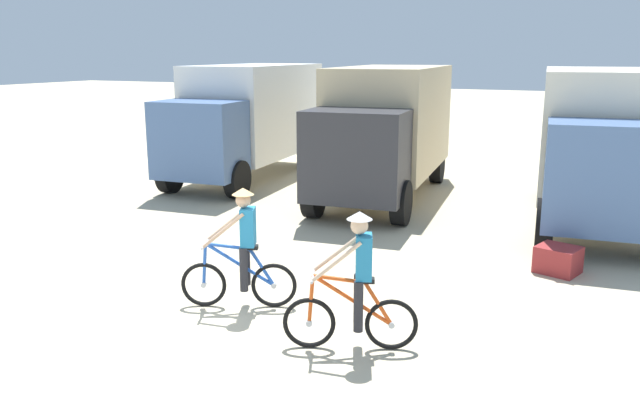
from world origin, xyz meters
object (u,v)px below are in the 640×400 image
(box_truck_tan_camper, at_px, (386,125))
(cyclist_cowboy_hat, at_px, (355,286))
(box_truck_white_box, at_px, (248,116))
(cyclist_orange_shirt, at_px, (242,253))
(supply_crate, at_px, (558,260))
(box_truck_cream_rv, at_px, (599,138))

(box_truck_tan_camper, distance_m, cyclist_cowboy_hat, 9.14)
(box_truck_white_box, relative_size, cyclist_orange_shirt, 3.80)
(box_truck_white_box, xyz_separation_m, supply_crate, (9.34, -5.27, -1.64))
(box_truck_cream_rv, bearing_deg, box_truck_tan_camper, 175.83)
(box_truck_tan_camper, distance_m, box_truck_cream_rv, 5.10)
(box_truck_white_box, distance_m, cyclist_cowboy_hat, 11.96)
(box_truck_tan_camper, distance_m, supply_crate, 6.73)
(box_truck_cream_rv, distance_m, cyclist_cowboy_hat, 8.74)
(box_truck_white_box, relative_size, supply_crate, 10.31)
(box_truck_cream_rv, xyz_separation_m, cyclist_cowboy_hat, (-2.46, -8.32, -1.03))
(cyclist_cowboy_hat, bearing_deg, cyclist_orange_shirt, 163.54)
(box_truck_white_box, distance_m, cyclist_orange_shirt, 10.33)
(box_truck_cream_rv, xyz_separation_m, cyclist_orange_shirt, (-4.49, -7.72, -1.03))
(box_truck_cream_rv, bearing_deg, box_truck_white_box, 173.29)
(box_truck_tan_camper, bearing_deg, supply_crate, -43.59)
(box_truck_white_box, relative_size, box_truck_cream_rv, 1.00)
(box_truck_tan_camper, bearing_deg, cyclist_orange_shirt, -85.77)
(box_truck_white_box, height_order, cyclist_orange_shirt, box_truck_white_box)
(box_truck_cream_rv, xyz_separation_m, supply_crate, (-0.36, -4.13, -1.64))
(box_truck_white_box, distance_m, box_truck_tan_camper, 4.68)
(cyclist_cowboy_hat, xyz_separation_m, supply_crate, (2.09, 4.19, -0.61))
(box_truck_white_box, height_order, box_truck_tan_camper, same)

